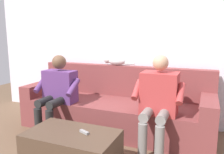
# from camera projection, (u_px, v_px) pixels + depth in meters

# --- Properties ---
(ground_plane) EXTENTS (8.00, 8.00, 0.00)m
(ground_plane) POSITION_uv_depth(u_px,v_px,m) (93.00, 150.00, 2.68)
(ground_plane) COLOR brown
(back_wall) EXTENTS (4.96, 0.06, 2.72)m
(back_wall) POSITION_uv_depth(u_px,v_px,m) (127.00, 34.00, 3.54)
(back_wall) COLOR silver
(back_wall) RESTS_ON ground
(couch) EXTENTS (2.66, 0.85, 0.88)m
(couch) POSITION_uv_depth(u_px,v_px,m) (116.00, 109.00, 3.29)
(couch) COLOR brown
(couch) RESTS_ON ground
(coffee_table) EXTENTS (0.89, 0.53, 0.40)m
(coffee_table) POSITION_uv_depth(u_px,v_px,m) (72.00, 152.00, 2.25)
(coffee_table) COLOR #4C3828
(coffee_table) RESTS_ON ground
(person_left_seated) EXTENTS (0.57, 0.58, 1.12)m
(person_left_seated) POSITION_uv_depth(u_px,v_px,m) (158.00, 98.00, 2.62)
(person_left_seated) COLOR #B23838
(person_left_seated) RESTS_ON ground
(person_right_seated) EXTENTS (0.60, 0.53, 1.07)m
(person_right_seated) POSITION_uv_depth(u_px,v_px,m) (57.00, 90.00, 3.10)
(person_right_seated) COLOR #5B3370
(person_right_seated) RESTS_ON ground
(cat_on_backrest) EXTENTS (0.49, 0.14, 0.14)m
(cat_on_backrest) POSITION_uv_depth(u_px,v_px,m) (115.00, 61.00, 3.49)
(cat_on_backrest) COLOR silver
(cat_on_backrest) RESTS_ON couch
(remote_gray) EXTENTS (0.12, 0.07, 0.02)m
(remote_gray) POSITION_uv_depth(u_px,v_px,m) (84.00, 132.00, 2.20)
(remote_gray) COLOR gray
(remote_gray) RESTS_ON coffee_table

